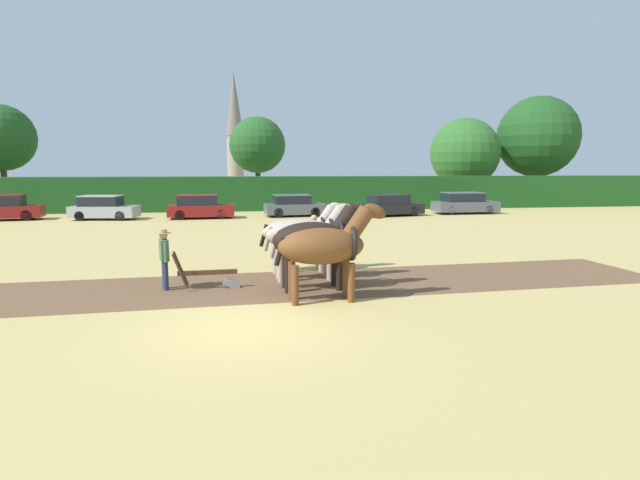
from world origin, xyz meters
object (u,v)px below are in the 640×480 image
Objects in this scene: parked_car_far_right at (464,203)px; draft_horse_trail_right at (301,232)px; draft_horse_trail_left at (308,235)px; parked_car_left at (4,208)px; tree_center_left at (257,145)px; parked_car_center_left at (103,208)px; church_spire at (235,127)px; parked_car_center_right at (294,206)px; tree_left at (1,138)px; tree_center_right at (538,137)px; farmer_at_plow at (164,255)px; draft_horse_lead_left at (326,246)px; parked_car_center at (200,207)px; farmer_beside_team at (314,235)px; parked_car_right at (390,206)px; tree_center at (465,153)px; draft_horse_lead_right at (316,239)px; plow at (213,277)px.

draft_horse_trail_right is at bearing -128.65° from parked_car_far_right.
draft_horse_trail_left reaches higher than parked_car_left.
tree_center_left reaches higher than parked_car_center_left.
draft_horse_trail_right is at bearing -52.00° from parked_car_center_left.
tree_center_left reaches higher than draft_horse_trail_left.
church_spire is 50.51m from parked_car_center_right.
tree_center_right is (45.68, 1.66, 0.61)m from tree_left.
farmer_at_plow is at bearing -132.84° from parked_car_far_right.
draft_horse_lead_left is 4.48m from farmer_at_plow.
draft_horse_trail_left reaches higher than parked_car_center.
draft_horse_lead_left reaches higher than farmer_beside_team.
tree_center is at bearing 35.08° from parked_car_right.
parked_car_center_left is (-6.59, 19.53, -0.22)m from farmer_at_plow.
tree_left reaches higher than parked_car_far_right.
church_spire is at bearing 89.54° from draft_horse_lead_left.
draft_horse_trail_left is at bearing -54.30° from tree_left.
parked_car_center_right is at bearing 82.96° from draft_horse_lead_right.
farmer_at_plow is at bearing -133.83° from parked_car_right.
parked_car_center_left is (6.00, -0.52, -0.04)m from parked_car_left.
draft_horse_lead_right reaches higher than parked_car_left.
draft_horse_lead_right reaches higher than farmer_at_plow.
parked_car_left is at bearing 124.49° from draft_horse_lead_left.
farmer_beside_team is 0.40× the size of parked_car_center_left.
farmer_at_plow is 22.57m from parked_car_right.
tree_center is at bearing 55.15° from draft_horse_trail_left.
tree_center is 20.00m from parked_car_center_right.
draft_horse_lead_right is 21.25m from parked_car_right.
tree_center_right is at bearing 16.74° from parked_car_center.
draft_horse_lead_right is at bearing -90.11° from draft_horse_trail_right.
draft_horse_lead_right reaches higher than parked_car_center.
draft_horse_lead_right is 1.71× the size of farmer_at_plow.
parked_car_center_right is 6.55m from parked_car_right.
farmer_at_plow is 0.99× the size of farmer_beside_team.
plow is at bearing -94.18° from tree_center_left.
parked_car_center_left is (-7.69, -49.83, -8.96)m from church_spire.
draft_horse_lead_left is at bearing -121.24° from farmer_beside_team.
draft_horse_lead_right reaches higher than plow.
farmer_at_plow is (-29.57, -30.25, -5.18)m from tree_center_right.
parked_car_center_left is at bearing 176.23° from parked_car_center_right.
farmer_at_plow is 0.39× the size of parked_car_center_left.
parked_car_center is (-4.52, 17.47, -0.52)m from draft_horse_trail_right.
tree_left is 2.84× the size of draft_horse_trail_left.
farmer_at_plow is 0.37× the size of parked_car_left.
tree_center is at bearing 7.03° from parked_car_left.
draft_horse_trail_left is 0.99× the size of draft_horse_trail_right.
draft_horse_lead_left reaches higher than parked_car_center_right.
tree_center_right is 26.77m from parked_car_center_right.
tree_center is 36.78m from draft_horse_lead_left.
draft_horse_trail_right is (-18.39, -28.13, -3.34)m from tree_center.
farmer_at_plow is (-1.26, 0.09, 0.62)m from plow.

